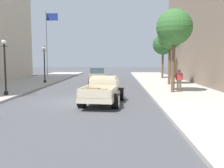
{
  "coord_description": "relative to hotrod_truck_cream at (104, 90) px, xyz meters",
  "views": [
    {
      "loc": [
        2.39,
        -14.89,
        2.55
      ],
      "look_at": [
        1.92,
        0.66,
        1.0
      ],
      "focal_mm": 39.44,
      "sensor_mm": 36.0,
      "label": 1
    }
  ],
  "objects": [
    {
      "name": "sidewalk_right",
      "position": [
        5.78,
        0.6,
        -0.68
      ],
      "size": [
        5.5,
        64.0,
        0.15
      ],
      "primitive_type": "cube",
      "color": "#ADA89E",
      "rests_on": "ground"
    },
    {
      "name": "street_tree_nearest",
      "position": [
        4.87,
        3.94,
        4.1
      ],
      "size": [
        2.61,
        2.61,
        6.05
      ],
      "color": "brown",
      "rests_on": "sidewalk_right"
    },
    {
      "name": "street_lamp_near",
      "position": [
        -6.83,
        2.13,
        1.63
      ],
      "size": [
        0.5,
        0.32,
        3.85
      ],
      "color": "black",
      "rests_on": "sidewalk_left"
    },
    {
      "name": "street_lamp_far",
      "position": [
        -6.91,
        11.18,
        1.63
      ],
      "size": [
        0.5,
        0.32,
        3.85
      ],
      "color": "black",
      "rests_on": "sidewalk_left"
    },
    {
      "name": "flagpole",
      "position": [
        -9.16,
        20.56,
        5.02
      ],
      "size": [
        1.74,
        0.16,
        9.16
      ],
      "color": "#B2B2B7",
      "rests_on": "sidewalk_left"
    },
    {
      "name": "street_tree_third",
      "position": [
        6.51,
        17.87,
        3.71
      ],
      "size": [
        2.63,
        2.63,
        5.66
      ],
      "color": "brown",
      "rests_on": "sidewalk_right"
    },
    {
      "name": "car_background_tan",
      "position": [
        -1.6,
        13.56,
        0.01
      ],
      "size": [
        2.07,
        4.4,
        1.65
      ],
      "color": "tan",
      "rests_on": "ground"
    },
    {
      "name": "pedestrian_sidewalk_right",
      "position": [
        5.39,
        4.19,
        0.33
      ],
      "size": [
        0.53,
        0.22,
        1.65
      ],
      "color": "brown",
      "rests_on": "sidewalk_right"
    },
    {
      "name": "hotrod_truck_cream",
      "position": [
        0.0,
        0.0,
        0.0
      ],
      "size": [
        2.55,
        5.07,
        1.58
      ],
      "color": "beige",
      "rests_on": "ground"
    },
    {
      "name": "street_tree_second",
      "position": [
        5.77,
        9.77,
        3.92
      ],
      "size": [
        2.36,
        2.36,
        5.75
      ],
      "color": "brown",
      "rests_on": "sidewalk_right"
    },
    {
      "name": "ground_plane",
      "position": [
        -1.47,
        0.6,
        -0.75
      ],
      "size": [
        140.0,
        140.0,
        0.0
      ],
      "primitive_type": "plane",
      "color": "#47474C"
    }
  ]
}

